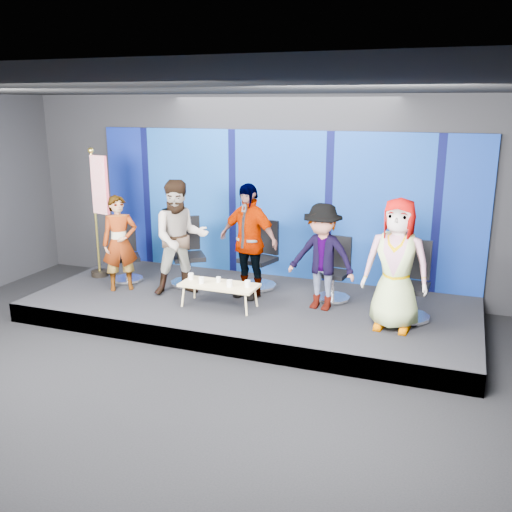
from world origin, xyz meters
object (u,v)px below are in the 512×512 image
(mug_c, at_px, (218,280))
(mug_e, at_px, (247,284))
(chair_e, at_px, (410,294))
(chair_a, at_px, (126,262))
(chair_b, at_px, (188,263))
(flag_stand, at_px, (99,210))
(panelist_c, at_px, (248,241))
(panelist_b, at_px, (180,238))
(panelist_d, at_px, (322,257))
(panelist_a, at_px, (120,243))
(chair_d, at_px, (334,279))
(panelist_e, at_px, (396,265))
(coffee_table, at_px, (219,286))
(mug_d, at_px, (229,283))
(chair_c, at_px, (260,266))
(mug_a, at_px, (191,276))
(mug_b, at_px, (201,280))

(mug_c, bearing_deg, mug_e, -7.28)
(chair_e, height_order, mug_c, chair_e)
(chair_a, distance_m, chair_b, 1.15)
(chair_b, xyz_separation_m, chair_e, (3.76, -0.33, -0.01))
(chair_b, height_order, flag_stand, flag_stand)
(panelist_c, bearing_deg, mug_e, -54.72)
(chair_e, height_order, flag_stand, flag_stand)
(panelist_b, height_order, panelist_d, panelist_b)
(panelist_a, bearing_deg, panelist_b, -29.58)
(chair_d, bearing_deg, panelist_e, -33.19)
(coffee_table, height_order, mug_d, mug_d)
(mug_c, bearing_deg, chair_c, 74.46)
(mug_d, bearing_deg, chair_d, 37.32)
(chair_b, xyz_separation_m, panelist_e, (3.59, -0.81, 0.54))
(chair_d, relative_size, panelist_e, 0.55)
(panelist_d, distance_m, panelist_e, 1.22)
(chair_b, height_order, chair_d, chair_b)
(chair_a, relative_size, chair_c, 0.86)
(mug_a, distance_m, mug_e, 0.97)
(chair_e, xyz_separation_m, coffee_table, (-2.80, -0.53, -0.04))
(chair_a, relative_size, chair_d, 0.98)
(mug_b, distance_m, mug_e, 0.73)
(chair_a, distance_m, panelist_e, 4.80)
(chair_d, distance_m, mug_d, 1.73)
(chair_e, bearing_deg, panelist_b, -173.72)
(panelist_d, distance_m, coffee_table, 1.63)
(mug_c, bearing_deg, panelist_c, 63.21)
(chair_d, xyz_separation_m, flag_stand, (-4.17, -0.29, 0.89))
(mug_e, bearing_deg, panelist_e, 1.16)
(panelist_a, bearing_deg, mug_d, -45.78)
(mug_d, bearing_deg, flag_stand, 164.83)
(panelist_a, bearing_deg, mug_c, -42.21)
(panelist_d, xyz_separation_m, flag_stand, (-4.08, 0.21, 0.41))
(chair_c, relative_size, mug_a, 11.38)
(mug_a, bearing_deg, chair_d, 23.60)
(chair_d, distance_m, coffee_table, 1.85)
(panelist_a, distance_m, mug_c, 1.89)
(chair_e, bearing_deg, chair_a, -177.97)
(mug_c, bearing_deg, flag_stand, 166.61)
(chair_c, bearing_deg, panelist_b, -129.88)
(panelist_b, distance_m, coffee_table, 1.10)
(panelist_d, height_order, flag_stand, flag_stand)
(coffee_table, bearing_deg, chair_a, 162.00)
(chair_d, bearing_deg, chair_b, -169.65)
(mug_a, bearing_deg, chair_b, 119.31)
(panelist_e, distance_m, mug_e, 2.22)
(panelist_e, bearing_deg, flag_stand, 176.89)
(chair_b, relative_size, panelist_e, 0.63)
(panelist_c, xyz_separation_m, mug_e, (0.23, -0.62, -0.51))
(chair_d, xyz_separation_m, mug_c, (-1.62, -0.89, 0.08))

